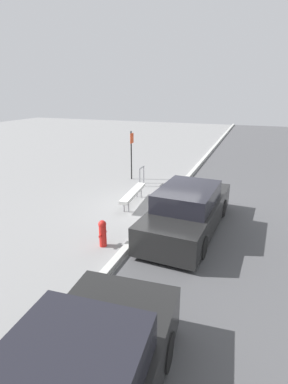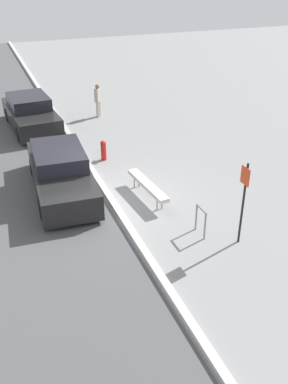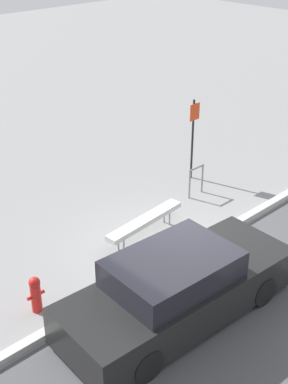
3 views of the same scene
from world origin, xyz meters
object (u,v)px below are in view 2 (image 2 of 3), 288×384
(pedestrian, at_px, (98,99))
(sign_post, at_px, (244,197))
(parked_car_far, at_px, (31,114))
(bike_rack, at_px, (201,219))
(fire_hydrant, at_px, (104,150))
(bench, at_px, (148,185))
(parked_car_near, at_px, (61,172))

(pedestrian, bearing_deg, sign_post, -131.72)
(sign_post, relative_size, parked_car_far, 0.52)
(bike_rack, xyz_separation_m, fire_hydrant, (-5.68, -1.04, -0.09))
(bench, height_order, pedestrian, pedestrian)
(bench, relative_size, parked_car_far, 0.52)
(bench, xyz_separation_m, parked_car_near, (-1.45, -2.41, 0.21))
(bike_rack, relative_size, fire_hydrant, 1.08)
(parked_car_near, bearing_deg, parked_car_far, -176.39)
(parked_car_near, distance_m, parked_car_far, 6.30)
(sign_post, bearing_deg, fire_hydrant, -163.98)
(fire_hydrant, relative_size, parked_car_far, 0.17)
(bench, relative_size, bike_rack, 2.79)
(sign_post, bearing_deg, bench, -156.26)
(bench, xyz_separation_m, fire_hydrant, (-3.26, -0.46, -0.03))
(bench, distance_m, parked_car_near, 2.82)
(parked_car_far, bearing_deg, bike_rack, 12.66)
(bench, distance_m, fire_hydrant, 3.30)
(sign_post, bearing_deg, parked_car_near, -140.35)
(pedestrian, relative_size, parked_car_far, 0.35)
(pedestrian, height_order, parked_car_near, pedestrian)
(pedestrian, bearing_deg, bike_rack, -135.76)
(sign_post, xyz_separation_m, parked_car_far, (-10.85, -3.81, -0.74))
(bench, bearing_deg, sign_post, 18.72)
(bench, distance_m, sign_post, 3.52)
(parked_car_far, bearing_deg, parked_car_near, -3.61)
(sign_post, distance_m, parked_car_near, 5.96)
(fire_hydrant, distance_m, parked_car_far, 4.91)
(bike_rack, relative_size, parked_car_far, 0.19)
(sign_post, height_order, parked_car_far, sign_post)
(bench, xyz_separation_m, bike_rack, (2.41, 0.58, 0.06))
(bench, height_order, parked_car_far, parked_car_far)
(bike_rack, height_order, pedestrian, pedestrian)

